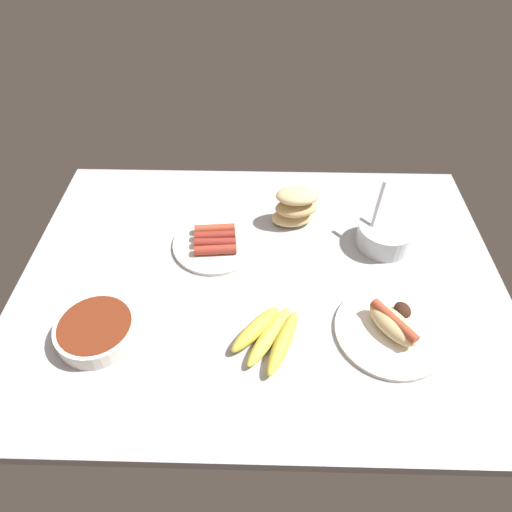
{
  "coord_description": "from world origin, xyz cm",
  "views": [
    {
      "loc": [
        -0.6,
        73.38,
        82.98
      ],
      "look_at": [
        1.26,
        -4.27,
        3.0
      ],
      "focal_mm": 31.09,
      "sensor_mm": 36.0,
      "label": 1
    }
  ],
  "objects_px": {
    "plate_hotdog_assembled": "(392,327)",
    "bread_stack": "(295,207)",
    "bowl_chili": "(96,329)",
    "bowl_coleslaw": "(385,234)",
    "plate_sausages": "(215,242)",
    "banana_bunch": "(269,336)"
  },
  "relations": [
    {
      "from": "banana_bunch",
      "to": "bowl_chili",
      "type": "bearing_deg",
      "value": -0.58
    },
    {
      "from": "plate_sausages",
      "to": "bowl_coleslaw",
      "type": "distance_m",
      "value": 0.45
    },
    {
      "from": "bread_stack",
      "to": "banana_bunch",
      "type": "xyz_separation_m",
      "value": [
        0.07,
        0.4,
        -0.04
      ]
    },
    {
      "from": "bread_stack",
      "to": "bowl_coleslaw",
      "type": "relative_size",
      "value": 0.84
    },
    {
      "from": "plate_hotdog_assembled",
      "to": "plate_sausages",
      "type": "relative_size",
      "value": 1.09
    },
    {
      "from": "banana_bunch",
      "to": "bowl_coleslaw",
      "type": "xyz_separation_m",
      "value": [
        -0.3,
        -0.31,
        0.02
      ]
    },
    {
      "from": "plate_hotdog_assembled",
      "to": "bowl_chili",
      "type": "relative_size",
      "value": 1.4
    },
    {
      "from": "banana_bunch",
      "to": "bowl_coleslaw",
      "type": "bearing_deg",
      "value": -133.99
    },
    {
      "from": "bread_stack",
      "to": "banana_bunch",
      "type": "height_order",
      "value": "bread_stack"
    },
    {
      "from": "plate_hotdog_assembled",
      "to": "bread_stack",
      "type": "xyz_separation_m",
      "value": [
        0.2,
        -0.37,
        0.04
      ]
    },
    {
      "from": "bread_stack",
      "to": "plate_sausages",
      "type": "height_order",
      "value": "bread_stack"
    },
    {
      "from": "plate_sausages",
      "to": "banana_bunch",
      "type": "distance_m",
      "value": 0.33
    },
    {
      "from": "plate_hotdog_assembled",
      "to": "bread_stack",
      "type": "bearing_deg",
      "value": -61.17
    },
    {
      "from": "plate_hotdog_assembled",
      "to": "bowl_chili",
      "type": "height_order",
      "value": "plate_hotdog_assembled"
    },
    {
      "from": "bowl_chili",
      "to": "bowl_coleslaw",
      "type": "relative_size",
      "value": 1.09
    },
    {
      "from": "plate_hotdog_assembled",
      "to": "bread_stack",
      "type": "height_order",
      "value": "bread_stack"
    },
    {
      "from": "plate_hotdog_assembled",
      "to": "bowl_coleslaw",
      "type": "xyz_separation_m",
      "value": [
        -0.03,
        -0.28,
        0.02
      ]
    },
    {
      "from": "bowl_chili",
      "to": "banana_bunch",
      "type": "distance_m",
      "value": 0.38
    },
    {
      "from": "plate_sausages",
      "to": "banana_bunch",
      "type": "bearing_deg",
      "value": 115.92
    },
    {
      "from": "plate_sausages",
      "to": "bread_stack",
      "type": "bearing_deg",
      "value": -155.23
    },
    {
      "from": "plate_hotdog_assembled",
      "to": "plate_sausages",
      "type": "height_order",
      "value": "plate_hotdog_assembled"
    },
    {
      "from": "bread_stack",
      "to": "banana_bunch",
      "type": "bearing_deg",
      "value": 80.11
    }
  ]
}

